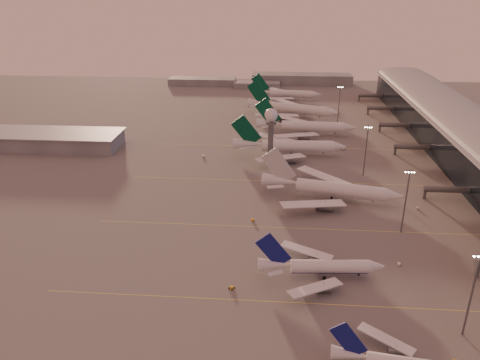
{
  "coord_description": "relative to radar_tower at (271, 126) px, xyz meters",
  "views": [
    {
      "loc": [
        6.92,
        -102.03,
        85.85
      ],
      "look_at": [
        -7.15,
        80.0,
        8.52
      ],
      "focal_mm": 35.0,
      "sensor_mm": 36.0,
      "label": 1
    }
  ],
  "objects": [
    {
      "name": "ground",
      "position": [
        -5.0,
        -120.0,
        -20.95
      ],
      "size": [
        700.0,
        700.0,
        0.0
      ],
      "primitive_type": "plane",
      "color": "#595757",
      "rests_on": "ground"
    },
    {
      "name": "taxiway_markings",
      "position": [
        25.0,
        -64.0,
        -20.94
      ],
      "size": [
        180.0,
        185.25,
        0.02
      ],
      "color": "#DED44E",
      "rests_on": "ground"
    },
    {
      "name": "hangar",
      "position": [
        -125.0,
        20.0,
        -16.63
      ],
      "size": [
        82.0,
        27.0,
        8.5
      ],
      "color": "slate",
      "rests_on": "ground"
    },
    {
      "name": "radar_tower",
      "position": [
        0.0,
        0.0,
        0.0
      ],
      "size": [
        6.4,
        6.4,
        31.1
      ],
      "color": "#525559",
      "rests_on": "ground"
    },
    {
      "name": "mast_a",
      "position": [
        53.0,
        -120.0,
        -7.21
      ],
      "size": [
        3.6,
        0.56,
        25.0
      ],
      "color": "#525559",
      "rests_on": "ground"
    },
    {
      "name": "mast_b",
      "position": [
        50.0,
        -65.0,
        -7.21
      ],
      "size": [
        3.6,
        0.56,
        25.0
      ],
      "color": "#525559",
      "rests_on": "ground"
    },
    {
      "name": "mast_c",
      "position": [
        45.0,
        -10.0,
        -7.21
      ],
      "size": [
        3.6,
        0.56,
        25.0
      ],
      "color": "#525559",
      "rests_on": "ground"
    },
    {
      "name": "mast_d",
      "position": [
        43.0,
        80.0,
        -7.21
      ],
      "size": [
        3.6,
        0.56,
        25.0
      ],
      "color": "#525559",
      "rests_on": "ground"
    },
    {
      "name": "distant_horizon",
      "position": [
        -2.38,
        205.14,
        -17.06
      ],
      "size": [
        165.0,
        37.5,
        9.0
      ],
      "color": "slate",
      "rests_on": "ground"
    },
    {
      "name": "narrowbody_mid",
      "position": [
        17.65,
        -96.4,
        -17.74
      ],
      "size": [
        40.63,
        32.36,
        15.87
      ],
      "color": "silver",
      "rests_on": "ground"
    },
    {
      "name": "widebody_white",
      "position": [
        26.38,
        -38.19,
        -17.28
      ],
      "size": [
        59.37,
        47.08,
        21.17
      ],
      "color": "silver",
      "rests_on": "ground"
    },
    {
      "name": "greentail_a",
      "position": [
        10.04,
        15.94,
        -17.02
      ],
      "size": [
        61.24,
        49.44,
        22.24
      ],
      "color": "silver",
      "rests_on": "ground"
    },
    {
      "name": "greentail_b",
      "position": [
        20.58,
        54.0,
        -17.03
      ],
      "size": [
        61.05,
        49.2,
        22.16
      ],
      "color": "silver",
      "rests_on": "ground"
    },
    {
      "name": "greentail_c",
      "position": [
        13.61,
        95.53,
        -16.73
      ],
      "size": [
        63.44,
        50.42,
        23.87
      ],
      "color": "silver",
      "rests_on": "ground"
    },
    {
      "name": "greentail_d",
      "position": [
        10.33,
        146.37,
        -17.4
      ],
      "size": [
        55.34,
        44.49,
        20.12
      ],
      "color": "silver",
      "rests_on": "ground"
    },
    {
      "name": "gsv_catering_a",
      "position": [
        47.65,
        -130.88,
        -18.86
      ],
      "size": [
        5.33,
        2.93,
        4.18
      ],
      "color": "gold",
      "rests_on": "ground"
    },
    {
      "name": "gsv_tug_mid",
      "position": [
        -9.67,
        -104.87,
        -20.5
      ],
      "size": [
        3.6,
        3.24,
        0.88
      ],
      "color": "gold",
      "rests_on": "ground"
    },
    {
      "name": "gsv_truck_b",
      "position": [
        44.38,
        -87.69,
        -19.98
      ],
      "size": [
        4.94,
        2.55,
        1.9
      ],
      "color": "silver",
      "rests_on": "ground"
    },
    {
      "name": "gsv_truck_c",
      "position": [
        -5.27,
        -60.45,
        -19.87
      ],
      "size": [
        5.36,
        4.49,
        2.11
      ],
      "color": "gold",
      "rests_on": "ground"
    },
    {
      "name": "gsv_catering_b",
      "position": [
        61.45,
        -45.07,
        -19.2
      ],
      "size": [
        4.67,
        3.42,
        3.51
      ],
      "color": "silver",
      "rests_on": "ground"
    },
    {
      "name": "gsv_tug_far",
      "position": [
        15.68,
        -21.46,
        -20.36
      ],
      "size": [
        3.65,
        4.6,
        1.15
      ],
      "color": "silver",
      "rests_on": "ground"
    },
    {
      "name": "gsv_truck_d",
      "position": [
        -35.71,
        10.31,
        -19.8
      ],
      "size": [
        2.29,
        5.67,
        2.26
      ],
      "color": "silver",
      "rests_on": "ground"
    },
    {
      "name": "gsv_tug_hangar",
      "position": [
        40.15,
        26.98,
        -20.42
      ],
      "size": [
        4.17,
        3.71,
        1.02
      ],
      "color": "silver",
      "rests_on": "ground"
    }
  ]
}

